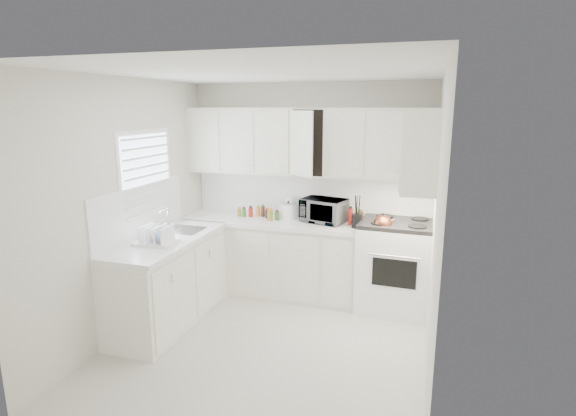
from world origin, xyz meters
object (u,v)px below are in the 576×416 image
at_px(stove, 399,254).
at_px(tea_kettle, 383,223).
at_px(utensil_crock, 357,211).
at_px(dish_rack, 156,233).
at_px(microwave, 324,208).
at_px(rice_cooker, 289,209).

xyz_separation_m(stove, tea_kettle, (-0.18, -0.16, 0.39)).
bearing_deg(utensil_crock, dish_rack, -146.22).
height_order(microwave, rice_cooker, microwave).
relative_size(microwave, dish_rack, 1.28).
height_order(tea_kettle, rice_cooker, tea_kettle).
xyz_separation_m(tea_kettle, dish_rack, (-2.15, -1.12, 0.00)).
relative_size(tea_kettle, utensil_crock, 0.66).
distance_m(stove, dish_rack, 2.69).
bearing_deg(microwave, dish_rack, -121.08).
bearing_deg(tea_kettle, stove, 29.61).
bearing_deg(stove, dish_rack, -148.36).
distance_m(microwave, rice_cooker, 0.46).
relative_size(stove, dish_rack, 3.34).
relative_size(tea_kettle, rice_cooker, 1.14).
height_order(microwave, utensil_crock, utensil_crock).
bearing_deg(tea_kettle, utensil_crock, 147.73).
bearing_deg(utensil_crock, microwave, 160.48).
height_order(stove, rice_cooker, stove).
xyz_separation_m(microwave, rice_cooker, (-0.46, 0.05, -0.06)).
relative_size(microwave, utensil_crock, 1.32).
bearing_deg(stove, tea_kettle, -135.59).
height_order(tea_kettle, utensil_crock, utensil_crock).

